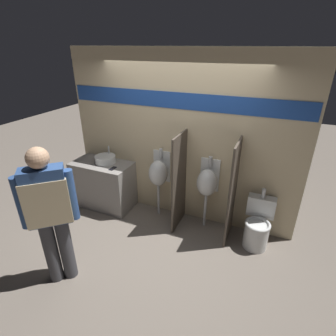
# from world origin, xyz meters

# --- Properties ---
(ground_plane) EXTENTS (16.00, 16.00, 0.00)m
(ground_plane) POSITION_xyz_m (0.00, 0.00, 0.00)
(ground_plane) COLOR #70665B
(display_wall) EXTENTS (3.78, 0.07, 2.70)m
(display_wall) POSITION_xyz_m (0.00, 0.60, 1.36)
(display_wall) COLOR beige
(display_wall) RESTS_ON ground_plane
(sink_counter) EXTENTS (1.05, 0.57, 0.85)m
(sink_counter) POSITION_xyz_m (-1.32, 0.28, 0.42)
(sink_counter) COLOR gray
(sink_counter) RESTS_ON ground_plane
(sink_basin) EXTENTS (0.36, 0.36, 0.26)m
(sink_basin) POSITION_xyz_m (-1.27, 0.34, 0.91)
(sink_basin) COLOR silver
(sink_basin) RESTS_ON sink_counter
(cell_phone) EXTENTS (0.07, 0.14, 0.01)m
(cell_phone) POSITION_xyz_m (-1.00, 0.17, 0.85)
(cell_phone) COLOR black
(cell_phone) RESTS_ON sink_counter
(divider_near_counter) EXTENTS (0.03, 0.57, 1.56)m
(divider_near_counter) POSITION_xyz_m (0.14, 0.29, 0.78)
(divider_near_counter) COLOR #4C4238
(divider_near_counter) RESTS_ON ground_plane
(divider_mid) EXTENTS (0.03, 0.57, 1.56)m
(divider_mid) POSITION_xyz_m (0.96, 0.29, 0.78)
(divider_mid) COLOR #4C4238
(divider_mid) RESTS_ON ground_plane
(urinal_near_counter) EXTENTS (0.32, 0.32, 1.19)m
(urinal_near_counter) POSITION_xyz_m (-0.28, 0.42, 0.80)
(urinal_near_counter) COLOR silver
(urinal_near_counter) RESTS_ON ground_plane
(urinal_far) EXTENTS (0.32, 0.32, 1.19)m
(urinal_far) POSITION_xyz_m (0.55, 0.42, 0.80)
(urinal_far) COLOR silver
(urinal_far) RESTS_ON ground_plane
(toilet) EXTENTS (0.40, 0.53, 0.85)m
(toilet) POSITION_xyz_m (1.38, 0.29, 0.31)
(toilet) COLOR silver
(toilet) RESTS_ON ground_plane
(person_in_vest) EXTENTS (0.50, 0.49, 1.79)m
(person_in_vest) POSITION_xyz_m (-0.82, -1.33, 1.04)
(person_in_vest) COLOR #3D3D42
(person_in_vest) RESTS_ON ground_plane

